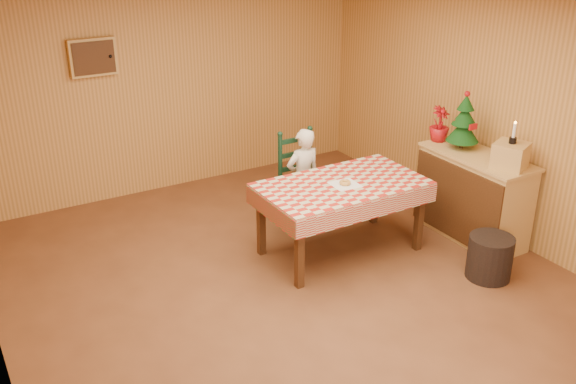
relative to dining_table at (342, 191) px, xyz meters
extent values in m
plane|color=brown|center=(-0.78, -0.47, -0.69)|extent=(6.00, 6.00, 0.00)
cube|color=#C48C47|center=(-0.78, 2.53, 0.61)|extent=(5.00, 0.10, 2.60)
cube|color=#C48C47|center=(1.72, -0.47, 0.61)|extent=(0.10, 6.00, 2.60)
cube|color=#A3713C|center=(-0.78, -0.47, 1.91)|extent=(5.00, 6.00, 0.10)
cube|color=tan|center=(-1.68, 2.47, 1.06)|extent=(0.52, 0.08, 0.42)
cube|color=#472813|center=(-1.68, 2.42, 1.06)|extent=(0.46, 0.02, 0.36)
sphere|color=black|center=(-1.50, 2.41, 1.06)|extent=(0.04, 0.04, 0.04)
cube|color=#472813|center=(0.00, 0.00, 0.03)|extent=(1.60, 0.90, 0.06)
cube|color=#472813|center=(-0.72, -0.37, -0.34)|extent=(0.07, 0.07, 0.69)
cube|color=#472813|center=(0.72, -0.37, -0.34)|extent=(0.07, 0.07, 0.69)
cube|color=#472813|center=(-0.72, 0.37, -0.34)|extent=(0.07, 0.07, 0.69)
cube|color=#472813|center=(0.72, 0.37, -0.34)|extent=(0.07, 0.07, 0.69)
cube|color=#AF2117|center=(0.00, 0.00, 0.07)|extent=(1.64, 0.94, 0.02)
cube|color=#AF2117|center=(0.00, -0.47, -0.03)|extent=(1.64, 0.02, 0.18)
cube|color=#AF2117|center=(0.00, 0.47, -0.03)|extent=(1.64, 0.02, 0.18)
cube|color=#305E2B|center=(-0.82, 0.00, -0.03)|extent=(0.02, 0.94, 0.18)
cube|color=#305E2B|center=(0.82, 0.00, -0.03)|extent=(0.02, 0.94, 0.18)
cube|color=black|center=(0.00, 0.73, -0.26)|extent=(0.44, 0.40, 0.04)
cylinder|color=black|center=(-0.19, 0.56, -0.48)|extent=(0.04, 0.04, 0.41)
cylinder|color=black|center=(0.19, 0.56, -0.48)|extent=(0.04, 0.04, 0.41)
cylinder|color=black|center=(-0.19, 0.90, -0.48)|extent=(0.04, 0.04, 0.41)
cylinder|color=black|center=(0.19, 0.90, -0.48)|extent=(0.04, 0.04, 0.41)
cylinder|color=black|center=(-0.19, 0.90, 0.06)|extent=(0.05, 0.05, 0.60)
sphere|color=black|center=(-0.19, 0.90, 0.36)|extent=(0.06, 0.06, 0.06)
cylinder|color=black|center=(0.19, 0.90, 0.06)|extent=(0.05, 0.05, 0.60)
sphere|color=black|center=(0.19, 0.90, 0.36)|extent=(0.06, 0.06, 0.06)
cube|color=black|center=(0.00, 0.90, -0.06)|extent=(0.38, 0.03, 0.05)
cube|color=black|center=(0.00, 0.90, 0.10)|extent=(0.38, 0.03, 0.05)
cube|color=black|center=(0.00, 0.90, 0.26)|extent=(0.38, 0.03, 0.05)
imported|color=silver|center=(0.00, 0.73, -0.13)|extent=(0.41, 0.27, 1.12)
cube|color=white|center=(0.00, -0.05, 0.08)|extent=(0.27, 0.27, 0.00)
torus|color=gold|center=(0.00, -0.05, 0.11)|extent=(0.15, 0.15, 0.04)
cube|color=tan|center=(1.42, -0.42, -0.24)|extent=(0.50, 1.20, 0.90)
cube|color=tan|center=(1.42, -0.42, 0.23)|extent=(0.54, 1.24, 0.03)
cube|color=#472813|center=(1.16, -0.42, -0.24)|extent=(0.02, 1.20, 0.80)
cube|color=tan|center=(1.42, -0.82, 0.37)|extent=(0.39, 0.39, 0.25)
cylinder|color=#472813|center=(1.42, -0.17, 0.28)|extent=(0.04, 0.04, 0.08)
cone|color=#0B340F|center=(1.42, -0.17, 0.44)|extent=(0.34, 0.34, 0.24)
cone|color=#0B340F|center=(1.42, -0.17, 0.60)|extent=(0.26, 0.26, 0.20)
cone|color=#0B340F|center=(1.42, -0.17, 0.74)|extent=(0.18, 0.18, 0.16)
sphere|color=#9D0E14|center=(1.42, -0.17, 0.83)|extent=(0.06, 0.06, 0.06)
cube|color=#9D0E14|center=(1.40, -0.32, 0.52)|extent=(0.10, 0.02, 0.06)
sphere|color=#9D0E14|center=(1.50, -0.23, 0.47)|extent=(0.04, 0.04, 0.04)
sphere|color=#9D0E14|center=(1.35, -0.12, 0.54)|extent=(0.04, 0.04, 0.04)
sphere|color=#9D0E14|center=(1.46, -0.08, 0.64)|extent=(0.04, 0.04, 0.04)
imported|color=#9D0E14|center=(1.37, 0.13, 0.43)|extent=(0.24, 0.24, 0.38)
cylinder|color=black|center=(1.42, -0.82, 0.52)|extent=(0.07, 0.07, 0.06)
cylinder|color=white|center=(1.42, -0.82, 0.62)|extent=(0.03, 0.03, 0.14)
sphere|color=orange|center=(1.42, -0.82, 0.70)|extent=(0.02, 0.02, 0.02)
cylinder|color=black|center=(0.94, -1.14, -0.47)|extent=(0.52, 0.52, 0.43)
camera|label=1|loc=(-3.44, -4.76, 2.56)|focal=40.00mm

